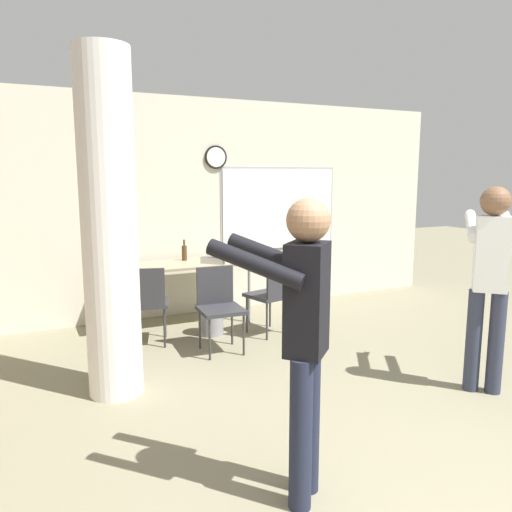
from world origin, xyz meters
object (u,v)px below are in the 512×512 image
object	(u,v)px
bottle_on_table	(185,252)
person_playing_side	(489,273)
chair_table_front	(219,303)
chair_table_right	(273,291)
folding_table	(179,267)
chair_table_left	(147,299)
person_playing_front	(301,328)

from	to	relation	value
bottle_on_table	person_playing_side	xyz separation A→B (m)	(1.66, -3.11, 0.16)
chair_table_front	chair_table_right	size ratio (longest dim) A/B	1.00
folding_table	person_playing_side	world-z (taller)	person_playing_side
folding_table	chair_table_left	size ratio (longest dim) A/B	2.00
chair_table_left	chair_table_right	bearing A→B (deg)	-10.20
folding_table	chair_table_right	size ratio (longest dim) A/B	2.00
folding_table	chair_table_left	world-z (taller)	chair_table_left
person_playing_front	folding_table	bearing A→B (deg)	84.19
chair_table_left	chair_table_front	world-z (taller)	same
folding_table	person_playing_side	xyz separation A→B (m)	(1.78, -2.94, 0.31)
chair_table_left	person_playing_front	size ratio (longest dim) A/B	0.51
person_playing_side	person_playing_front	world-z (taller)	person_playing_side
chair_table_front	person_playing_side	bearing A→B (deg)	-48.39
bottle_on_table	chair_table_front	bearing A→B (deg)	-90.87
chair_table_left	bottle_on_table	bearing A→B (deg)	48.88
chair_table_right	person_playing_front	size ratio (longest dim) A/B	0.51
bottle_on_table	chair_table_right	xyz separation A→B (m)	(0.72, -1.01, -0.35)
folding_table	person_playing_side	distance (m)	3.45
bottle_on_table	chair_table_right	distance (m)	1.29
chair_table_left	chair_table_front	size ratio (longest dim) A/B	1.00
person_playing_front	chair_table_left	bearing A→B (deg)	93.50
chair_table_right	person_playing_side	xyz separation A→B (m)	(0.94, -2.10, 0.51)
person_playing_side	chair_table_left	bearing A→B (deg)	134.71
chair_table_left	person_playing_side	bearing A→B (deg)	-45.29
folding_table	bottle_on_table	world-z (taller)	bottle_on_table
bottle_on_table	chair_table_left	size ratio (longest dim) A/B	0.30
bottle_on_table	person_playing_front	bearing A→B (deg)	-97.49
bottle_on_table	chair_table_right	size ratio (longest dim) A/B	0.30
folding_table	bottle_on_table	distance (m)	0.26
chair_table_front	chair_table_right	distance (m)	0.77
chair_table_left	person_playing_front	bearing A→B (deg)	-86.50
folding_table	chair_table_front	bearing A→B (deg)	-84.13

